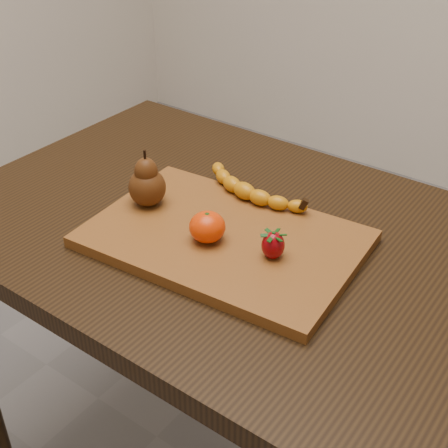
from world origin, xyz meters
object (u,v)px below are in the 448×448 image
Objects in this scene: table at (223,265)px; cutting_board at (224,239)px; pear at (147,178)px; mandarin at (207,227)px.

cutting_board reaches higher than table.
pear is at bearing -156.51° from table.
pear is (-0.13, -0.06, 0.17)m from table.
mandarin is at bearing -10.44° from pear.
table is at bearing 109.50° from mandarin.
cutting_board is 0.05m from mandarin.
mandarin reaches higher than table.
pear is at bearing 169.56° from mandarin.
cutting_board is at bearing 0.42° from pear.
cutting_board is 4.27× the size of pear.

